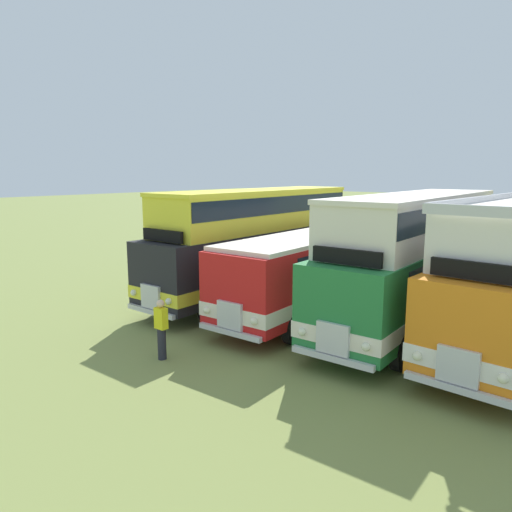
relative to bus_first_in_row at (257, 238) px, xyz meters
The scene contains 4 objects.
bus_first_in_row is the anchor object (origin of this frame).
bus_second_in_row 3.43m from the bus_first_in_row, ahead, with size 2.99×11.49×2.99m.
bus_third_in_row 6.70m from the bus_first_in_row, ahead, with size 2.93×11.18×4.49m.
marshal_person 7.79m from the bus_first_in_row, 70.92° to the right, with size 0.36×0.24×1.73m.
Camera 1 is at (2.64, -15.52, 5.22)m, focal length 33.57 mm.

